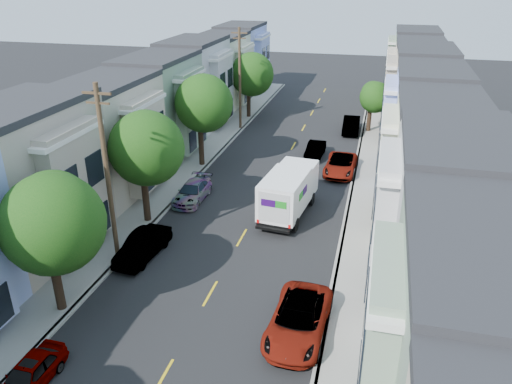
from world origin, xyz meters
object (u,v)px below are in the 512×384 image
(tree_c, at_px, (145,149))
(utility_pole_near, at_px, (107,175))
(tree_e, at_px, (251,75))
(tree_far_r, at_px, (374,98))
(parked_left_b, at_px, (29,375))
(parked_right_b, at_px, (298,320))
(parked_left_d, at_px, (193,192))
(lead_sedan, at_px, (315,150))
(parked_right_c, at_px, (341,165))
(parked_left_c, at_px, (143,246))
(fedex_truck, at_px, (289,191))
(tree_d, at_px, (203,104))
(parked_right_d, at_px, (351,125))
(tree_b, at_px, (51,224))
(utility_pole_far, at_px, (240,79))

(tree_c, relative_size, utility_pole_near, 0.75)
(tree_e, bearing_deg, tree_far_r, -9.36)
(parked_left_b, bearing_deg, parked_right_b, 31.17)
(tree_far_r, distance_m, parked_left_d, 23.26)
(lead_sedan, distance_m, parked_right_c, 4.20)
(parked_left_c, bearing_deg, fedex_truck, 51.50)
(parked_left_c, bearing_deg, parked_left_d, 94.81)
(tree_d, height_order, tree_e, tree_d)
(lead_sedan, bearing_deg, parked_left_b, -101.53)
(parked_left_c, bearing_deg, parked_right_c, 63.03)
(utility_pole_near, xyz_separation_m, parked_right_b, (11.20, -3.92, -4.40))
(lead_sedan, xyz_separation_m, parked_left_b, (-7.27, -29.28, -0.03))
(utility_pole_near, bearing_deg, tree_d, 90.01)
(lead_sedan, xyz_separation_m, parked_right_d, (2.53, 8.02, 0.12))
(tree_e, bearing_deg, parked_left_c, -87.33)
(tree_b, bearing_deg, tree_d, 90.00)
(tree_far_r, height_order, parked_left_b, tree_far_r)
(tree_c, xyz_separation_m, lead_sedan, (8.67, 15.02, -4.48))
(utility_pole_far, distance_m, parked_right_b, 32.25)
(parked_left_b, relative_size, parked_right_c, 0.73)
(fedex_truck, bearing_deg, parked_right_c, 77.96)
(tree_d, height_order, fedex_truck, tree_d)
(tree_b, distance_m, tree_far_r, 35.86)
(parked_left_d, height_order, parked_right_d, parked_right_d)
(tree_b, relative_size, tree_c, 0.96)
(tree_e, bearing_deg, parked_left_d, -86.36)
(tree_far_r, xyz_separation_m, parked_left_c, (-11.80, -27.85, -2.83))
(tree_far_r, bearing_deg, parked_right_d, -161.71)
(tree_b, distance_m, parked_left_d, 14.18)
(parked_left_d, xyz_separation_m, parked_right_d, (9.80, 19.18, 0.11))
(utility_pole_far, bearing_deg, utility_pole_near, -90.00)
(utility_pole_far, relative_size, parked_left_d, 2.29)
(tree_c, height_order, parked_left_b, tree_c)
(lead_sedan, relative_size, parked_left_b, 1.03)
(tree_c, height_order, utility_pole_near, utility_pole_near)
(lead_sedan, bearing_deg, parked_right_b, -81.44)
(tree_c, relative_size, parked_left_b, 2.00)
(utility_pole_far, relative_size, parked_left_c, 2.31)
(tree_far_r, relative_size, parked_left_c, 1.19)
(utility_pole_near, height_order, utility_pole_far, same)
(tree_b, distance_m, lead_sedan, 26.46)
(tree_far_r, relative_size, fedex_truck, 0.79)
(utility_pole_far, xyz_separation_m, fedex_truck, (8.47, -18.06, -3.42))
(tree_e, relative_size, parked_left_d, 1.64)
(utility_pole_far, relative_size, parked_right_b, 1.85)
(lead_sedan, bearing_deg, parked_right_c, -50.50)
(tree_c, relative_size, tree_e, 1.05)
(tree_c, bearing_deg, tree_e, 90.00)
(tree_b, bearing_deg, utility_pole_near, 89.98)
(tree_e, relative_size, parked_right_c, 1.39)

